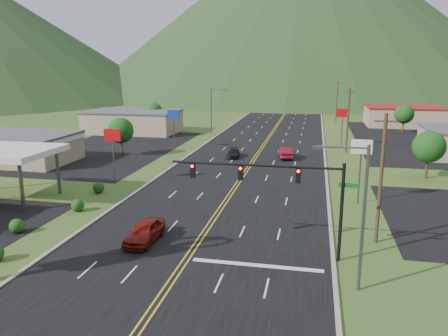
% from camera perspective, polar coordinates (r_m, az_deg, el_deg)
% --- Properties ---
extents(traffic_signal, '(13.10, 0.43, 7.00)m').
position_cam_1_polar(traffic_signal, '(30.54, 7.73, -2.13)').
color(traffic_signal, black).
rests_on(traffic_signal, ground).
extents(streetlight_east, '(3.28, 0.25, 9.00)m').
position_cam_1_polar(streetlight_east, '(26.83, 17.16, -5.11)').
color(streetlight_east, '#59595E').
rests_on(streetlight_east, ground).
extents(streetlight_west, '(3.28, 0.25, 9.00)m').
position_cam_1_polar(streetlight_west, '(88.12, -1.48, 7.87)').
color(streetlight_west, '#59595E').
rests_on(streetlight_west, ground).
extents(gas_canopy, '(10.00, 8.00, 5.30)m').
position_cam_1_polar(gas_canopy, '(48.95, -26.91, 1.80)').
color(gas_canopy, white).
rests_on(gas_canopy, ground).
extents(building_west_mid, '(14.40, 10.40, 4.10)m').
position_cam_1_polar(building_west_mid, '(67.89, -25.01, 2.56)').
color(building_west_mid, tan).
rests_on(building_west_mid, ground).
extents(building_west_far, '(18.40, 11.40, 4.50)m').
position_cam_1_polar(building_west_far, '(91.69, -11.79, 5.97)').
color(building_west_far, tan).
rests_on(building_west_far, ground).
extents(building_east_far, '(16.40, 12.40, 4.50)m').
position_cam_1_polar(building_east_far, '(107.78, 22.32, 6.31)').
color(building_east_far, tan).
rests_on(building_east_far, ground).
extents(pole_sign_west_a, '(2.00, 0.18, 6.40)m').
position_cam_1_polar(pole_sign_west_a, '(51.32, -14.34, 3.49)').
color(pole_sign_west_a, '#59595E').
rests_on(pole_sign_west_a, ground).
extents(pole_sign_west_b, '(2.00, 0.18, 6.40)m').
position_cam_1_polar(pole_sign_west_b, '(71.52, -6.62, 6.45)').
color(pole_sign_west_b, '#59595E').
rests_on(pole_sign_west_b, ground).
extents(pole_sign_east_a, '(2.00, 0.18, 6.40)m').
position_cam_1_polar(pole_sign_east_a, '(44.43, 17.48, 1.83)').
color(pole_sign_east_a, '#59595E').
rests_on(pole_sign_east_a, ground).
extents(pole_sign_east_b, '(2.00, 0.18, 6.40)m').
position_cam_1_polar(pole_sign_east_b, '(76.00, 15.26, 6.47)').
color(pole_sign_east_b, '#59595E').
rests_on(pole_sign_east_b, ground).
extents(tree_west_a, '(3.84, 3.84, 5.82)m').
position_cam_1_polar(tree_west_a, '(67.43, -13.33, 4.78)').
color(tree_west_a, '#382314').
rests_on(tree_west_a, ground).
extents(tree_west_b, '(3.84, 3.84, 5.82)m').
position_cam_1_polar(tree_west_b, '(94.06, -9.18, 7.26)').
color(tree_west_b, '#382314').
rests_on(tree_west_b, ground).
extents(tree_east_a, '(3.84, 3.84, 5.82)m').
position_cam_1_polar(tree_east_a, '(57.83, 25.20, 2.53)').
color(tree_east_a, '#382314').
rests_on(tree_east_a, ground).
extents(tree_east_b, '(3.84, 3.84, 5.82)m').
position_cam_1_polar(tree_east_b, '(95.52, 22.47, 6.52)').
color(tree_east_b, '#382314').
rests_on(tree_east_b, ground).
extents(utility_pole_a, '(1.60, 0.28, 10.00)m').
position_cam_1_polar(utility_pole_a, '(34.78, 19.82, -1.26)').
color(utility_pole_a, '#382314').
rests_on(utility_pole_a, ground).
extents(utility_pole_b, '(1.60, 0.28, 10.00)m').
position_cam_1_polar(utility_pole_b, '(71.07, 15.88, 6.06)').
color(utility_pole_b, '#382314').
rests_on(utility_pole_b, ground).
extents(utility_pole_c, '(1.60, 0.28, 10.00)m').
position_cam_1_polar(utility_pole_c, '(110.83, 14.53, 8.53)').
color(utility_pole_c, '#382314').
rests_on(utility_pole_c, ground).
extents(utility_pole_d, '(1.60, 0.28, 10.00)m').
position_cam_1_polar(utility_pole_d, '(150.72, 13.89, 9.69)').
color(utility_pole_d, '#382314').
rests_on(utility_pole_d, ground).
extents(mountain_n, '(220.00, 220.00, 85.00)m').
position_cam_1_polar(mountain_n, '(237.36, 10.28, 20.05)').
color(mountain_n, '#243C1B').
rests_on(mountain_n, ground).
extents(car_red_near, '(2.12, 4.93, 1.66)m').
position_cam_1_polar(car_red_near, '(34.60, -10.32, -8.22)').
color(car_red_near, maroon).
rests_on(car_red_near, ground).
extents(car_dark_mid, '(2.24, 4.41, 1.23)m').
position_cam_1_polar(car_dark_mid, '(65.07, 1.21, 1.91)').
color(car_dark_mid, black).
rests_on(car_dark_mid, ground).
extents(car_red_far, '(2.43, 5.17, 1.64)m').
position_cam_1_polar(car_red_far, '(65.05, 8.04, 1.97)').
color(car_red_far, maroon).
rests_on(car_red_far, ground).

